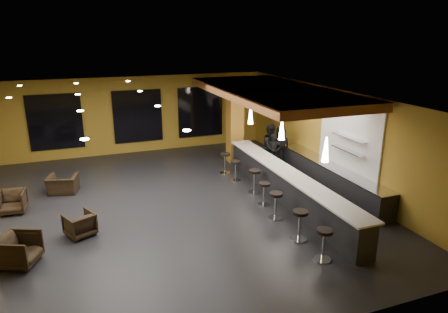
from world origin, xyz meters
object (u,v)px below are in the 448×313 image
object	(u,v)px
armchair_b	(80,224)
staff_b	(271,147)
column	(235,122)
armchair_d	(63,184)
staff_c	(280,146)
bar_stool_1	(300,221)
bar_counter	(287,187)
pendant_2	(251,115)
pendant_1	(282,129)
prep_counter	(329,177)
armchair_a	(19,250)
bar_stool_6	(225,161)
bar_stool_5	(236,168)
pendant_0	(326,150)
bar_stool_0	(324,241)
bar_stool_4	(255,178)
armchair_c	(12,202)
bar_stool_3	(264,191)
bar_stool_2	(276,202)
staff_a	(274,153)

from	to	relation	value
armchair_b	staff_b	bearing A→B (deg)	178.04
column	armchair_d	world-z (taller)	column
staff_c	bar_stool_1	xyz separation A→B (m)	(-2.49, -5.80, -0.29)
bar_counter	armchair_b	bearing A→B (deg)	-179.37
column	pendant_2	world-z (taller)	column
column	pendant_1	world-z (taller)	column
prep_counter	armchair_a	distance (m)	10.02
bar_stool_6	column	bearing A→B (deg)	54.75
pendant_2	armchair_d	size ratio (longest dim) A/B	0.72
armchair_d	bar_stool_5	size ratio (longest dim) A/B	1.25
pendant_0	armchair_a	world-z (taller)	pendant_0
bar_stool_0	bar_stool_4	world-z (taller)	bar_stool_4
armchair_c	bar_stool_3	world-z (taller)	bar_stool_3
armchair_c	staff_b	bearing A→B (deg)	9.40
bar_counter	armchair_c	xyz separation A→B (m)	(-8.41, 2.20, -0.14)
staff_c	bar_stool_0	size ratio (longest dim) A/B	2.01
column	bar_stool_1	size ratio (longest dim) A/B	4.08
pendant_1	bar_stool_2	xyz separation A→B (m)	(-0.94, -1.53, -1.82)
staff_a	bar_stool_0	distance (m)	6.62
staff_b	bar_stool_2	world-z (taller)	staff_b
staff_c	bar_stool_0	bearing A→B (deg)	-98.17
staff_a	bar_stool_5	distance (m)	1.91
prep_counter	staff_c	bearing A→B (deg)	98.75
column	pendant_1	xyz separation A→B (m)	(0.00, -4.10, 0.60)
column	armchair_b	distance (m)	8.12
pendant_2	bar_stool_0	distance (m)	6.81
pendant_0	staff_b	xyz separation A→B (m)	(0.97, 5.06, -1.41)
bar_counter	armchair_c	world-z (taller)	bar_counter
bar_counter	bar_stool_1	size ratio (longest dim) A/B	9.33
staff_c	bar_stool_0	world-z (taller)	staff_c
pendant_2	bar_stool_3	bearing A→B (deg)	-105.40
armchair_c	armchair_d	world-z (taller)	armchair_c
bar_stool_5	staff_a	bearing A→B (deg)	14.68
bar_stool_1	bar_stool_3	size ratio (longest dim) A/B	1.12
bar_counter	bar_stool_1	bearing A→B (deg)	-111.23
staff_a	bar_stool_1	size ratio (longest dim) A/B	1.81
armchair_d	bar_stool_5	xyz separation A→B (m)	(6.11, -1.01, 0.18)
pendant_0	staff_a	size ratio (longest dim) A/B	0.45
bar_counter	armchair_d	size ratio (longest dim) A/B	8.17
pendant_1	armchair_d	distance (m)	7.80
pendant_0	armchair_b	distance (m)	7.06
prep_counter	bar_stool_1	world-z (taller)	prep_counter
prep_counter	pendant_0	distance (m)	3.73
bar_stool_4	prep_counter	bearing A→B (deg)	-10.61
armchair_a	bar_stool_0	size ratio (longest dim) A/B	1.03
bar_stool_4	bar_stool_2	bearing A→B (deg)	-96.60
staff_b	prep_counter	bearing A→B (deg)	-84.35
pendant_0	bar_stool_4	world-z (taller)	pendant_0
staff_a	bar_stool_5	xyz separation A→B (m)	(-1.83, -0.48, -0.27)
prep_counter	staff_b	xyz separation A→B (m)	(-1.03, 2.56, 0.51)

